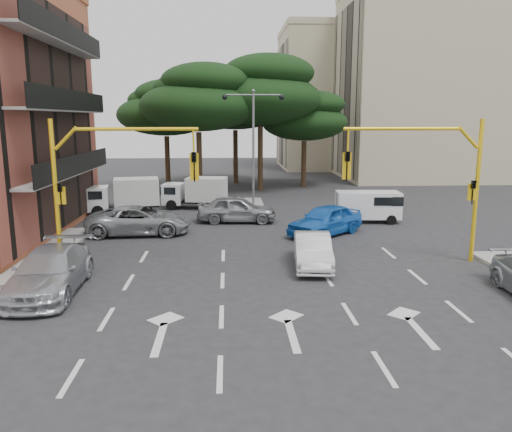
{
  "coord_description": "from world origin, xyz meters",
  "views": [
    {
      "loc": [
        -1.76,
        -18.03,
        6.0
      ],
      "look_at": [
        -0.48,
        4.42,
        1.6
      ],
      "focal_mm": 35.0,
      "sensor_mm": 36.0,
      "label": 1
    }
  ],
  "objects_px": {
    "car_blue_compact": "(325,220)",
    "box_truck_b": "(195,193)",
    "signal_mast_right": "(436,171)",
    "street_lamp_center": "(253,127)",
    "car_silver_cross_b": "(237,209)",
    "car_silver_wagon": "(50,271)",
    "van_white": "(368,207)",
    "box_truck_a": "(123,196)",
    "car_white_hatch": "(313,251)",
    "car_silver_cross_a": "(139,220)",
    "signal_mast_left": "(100,173)"
  },
  "relations": [
    {
      "from": "car_white_hatch",
      "to": "box_truck_a",
      "type": "height_order",
      "value": "box_truck_a"
    },
    {
      "from": "street_lamp_center",
      "to": "box_truck_b",
      "type": "relative_size",
      "value": 1.8
    },
    {
      "from": "car_silver_cross_a",
      "to": "car_silver_cross_b",
      "type": "distance_m",
      "value": 5.94
    },
    {
      "from": "signal_mast_right",
      "to": "car_silver_wagon",
      "type": "relative_size",
      "value": 1.14
    },
    {
      "from": "street_lamp_center",
      "to": "car_white_hatch",
      "type": "xyz_separation_m",
      "value": [
        1.69,
        -14.38,
        -4.75
      ]
    },
    {
      "from": "box_truck_b",
      "to": "car_silver_wagon",
      "type": "bearing_deg",
      "value": 174.97
    },
    {
      "from": "car_silver_cross_b",
      "to": "car_blue_compact",
      "type": "bearing_deg",
      "value": -124.18
    },
    {
      "from": "car_silver_cross_a",
      "to": "car_silver_wagon",
      "type": "bearing_deg",
      "value": 167.33
    },
    {
      "from": "car_silver_cross_a",
      "to": "box_truck_b",
      "type": "relative_size",
      "value": 1.25
    },
    {
      "from": "car_silver_cross_a",
      "to": "car_silver_cross_b",
      "type": "relative_size",
      "value": 1.17
    },
    {
      "from": "signal_mast_left",
      "to": "car_blue_compact",
      "type": "bearing_deg",
      "value": 27.34
    },
    {
      "from": "signal_mast_right",
      "to": "box_truck_a",
      "type": "xyz_separation_m",
      "value": [
        -15.23,
        11.84,
        -2.75
      ]
    },
    {
      "from": "car_white_hatch",
      "to": "signal_mast_left",
      "type": "bearing_deg",
      "value": -176.79
    },
    {
      "from": "car_white_hatch",
      "to": "car_silver_cross_a",
      "type": "height_order",
      "value": "car_silver_cross_a"
    },
    {
      "from": "car_blue_compact",
      "to": "box_truck_b",
      "type": "relative_size",
      "value": 1.08
    },
    {
      "from": "signal_mast_right",
      "to": "signal_mast_left",
      "type": "bearing_deg",
      "value": 180.0
    },
    {
      "from": "signal_mast_right",
      "to": "box_truck_a",
      "type": "bearing_deg",
      "value": 142.14
    },
    {
      "from": "car_silver_cross_b",
      "to": "van_white",
      "type": "distance_m",
      "value": 7.72
    },
    {
      "from": "car_blue_compact",
      "to": "car_silver_wagon",
      "type": "bearing_deg",
      "value": -95.73
    },
    {
      "from": "car_silver_cross_a",
      "to": "box_truck_b",
      "type": "distance_m",
      "value": 7.97
    },
    {
      "from": "street_lamp_center",
      "to": "van_white",
      "type": "xyz_separation_m",
      "value": [
        6.46,
        -5.58,
        -4.51
      ]
    },
    {
      "from": "car_white_hatch",
      "to": "car_silver_cross_a",
      "type": "relative_size",
      "value": 0.76
    },
    {
      "from": "signal_mast_left",
      "to": "box_truck_a",
      "type": "distance_m",
      "value": 12.26
    },
    {
      "from": "van_white",
      "to": "box_truck_a",
      "type": "relative_size",
      "value": 0.8
    },
    {
      "from": "signal_mast_left",
      "to": "van_white",
      "type": "distance_m",
      "value": 15.99
    },
    {
      "from": "street_lamp_center",
      "to": "car_blue_compact",
      "type": "height_order",
      "value": "street_lamp_center"
    },
    {
      "from": "car_blue_compact",
      "to": "box_truck_b",
      "type": "distance_m",
      "value": 11.02
    },
    {
      "from": "car_silver_wagon",
      "to": "street_lamp_center",
      "type": "bearing_deg",
      "value": 62.89
    },
    {
      "from": "car_silver_wagon",
      "to": "car_silver_cross_a",
      "type": "bearing_deg",
      "value": 78.33
    },
    {
      "from": "car_white_hatch",
      "to": "box_truck_b",
      "type": "distance_m",
      "value": 14.99
    },
    {
      "from": "car_silver_wagon",
      "to": "van_white",
      "type": "xyz_separation_m",
      "value": [
        14.46,
        11.37,
        0.15
      ]
    },
    {
      "from": "van_white",
      "to": "street_lamp_center",
      "type": "bearing_deg",
      "value": -126.58
    },
    {
      "from": "signal_mast_right",
      "to": "van_white",
      "type": "height_order",
      "value": "signal_mast_right"
    },
    {
      "from": "signal_mast_right",
      "to": "street_lamp_center",
      "type": "bearing_deg",
      "value": 115.91
    },
    {
      "from": "car_silver_cross_a",
      "to": "car_silver_cross_b",
      "type": "xyz_separation_m",
      "value": [
        5.21,
        2.85,
        0.03
      ]
    },
    {
      "from": "signal_mast_right",
      "to": "car_silver_cross_b",
      "type": "height_order",
      "value": "signal_mast_right"
    },
    {
      "from": "car_white_hatch",
      "to": "car_blue_compact",
      "type": "relative_size",
      "value": 0.88
    },
    {
      "from": "car_silver_wagon",
      "to": "car_silver_cross_a",
      "type": "height_order",
      "value": "car_silver_wagon"
    },
    {
      "from": "signal_mast_right",
      "to": "street_lamp_center",
      "type": "relative_size",
      "value": 0.77
    },
    {
      "from": "signal_mast_left",
      "to": "box_truck_a",
      "type": "bearing_deg",
      "value": 97.78
    },
    {
      "from": "signal_mast_right",
      "to": "car_silver_cross_b",
      "type": "bearing_deg",
      "value": 132.46
    },
    {
      "from": "car_silver_cross_b",
      "to": "box_truck_b",
      "type": "xyz_separation_m",
      "value": [
        -2.7,
        4.71,
        0.28
      ]
    },
    {
      "from": "box_truck_b",
      "to": "signal_mast_right",
      "type": "bearing_deg",
      "value": -132.67
    },
    {
      "from": "car_silver_cross_a",
      "to": "signal_mast_right",
      "type": "bearing_deg",
      "value": -117.0
    },
    {
      "from": "signal_mast_right",
      "to": "car_blue_compact",
      "type": "bearing_deg",
      "value": 123.69
    },
    {
      "from": "car_silver_wagon",
      "to": "car_silver_cross_b",
      "type": "bearing_deg",
      "value": 58.25
    },
    {
      "from": "signal_mast_left",
      "to": "car_silver_cross_b",
      "type": "relative_size",
      "value": 1.31
    },
    {
      "from": "street_lamp_center",
      "to": "car_silver_wagon",
      "type": "distance_m",
      "value": 19.31
    },
    {
      "from": "box_truck_a",
      "to": "car_silver_wagon",
      "type": "bearing_deg",
      "value": 171.08
    },
    {
      "from": "box_truck_b",
      "to": "van_white",
      "type": "bearing_deg",
      "value": -107.23
    }
  ]
}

